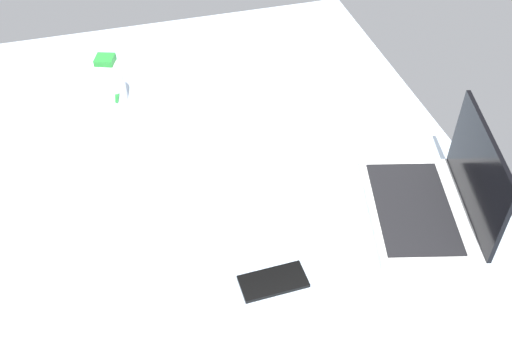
{
  "coord_description": "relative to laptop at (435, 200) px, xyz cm",
  "views": [
    {
      "loc": [
        96.29,
        -12.34,
        120.57
      ],
      "look_at": [
        -3.58,
        15.36,
        24.0
      ],
      "focal_mm": 42.19,
      "sensor_mm": 36.0,
      "label": 1
    }
  ],
  "objects": [
    {
      "name": "laptop",
      "position": [
        0.0,
        0.0,
        0.0
      ],
      "size": [
        37.61,
        30.35,
        23.0
      ],
      "rotation": [
        0.0,
        0.0,
        -0.25
      ],
      "color": "silver",
      "rests_on": "bed_mattress"
    },
    {
      "name": "snack_cup",
      "position": [
        -64.65,
        -67.13,
        1.58
      ],
      "size": [
        10.31,
        9.0,
        12.99
      ],
      "color": "silver",
      "rests_on": "bed_mattress"
    },
    {
      "name": "bed_mattress",
      "position": [
        -15.15,
        -52.42,
        -13.41
      ],
      "size": [
        180.0,
        140.0,
        18.0
      ],
      "primitive_type": "cube",
      "color": "silver",
      "rests_on": "ground"
    },
    {
      "name": "cell_phone",
      "position": [
        9.12,
        -41.08,
        -4.01
      ],
      "size": [
        7.22,
        14.2,
        0.8
      ],
      "primitive_type": "cube",
      "rotation": [
        0.0,
        0.0,
        0.03
      ],
      "color": "black",
      "rests_on": "bed_mattress"
    }
  ]
}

